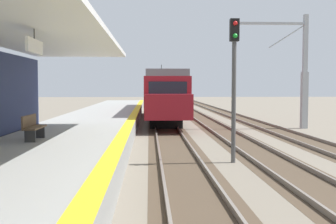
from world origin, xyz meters
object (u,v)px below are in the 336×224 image
(approaching_train, at_px, (163,94))
(rail_signal_post, at_px, (234,75))
(catenary_pylon_far_side, at_px, (300,74))
(platform_bench, at_px, (33,127))

(approaching_train, height_order, rail_signal_post, rail_signal_post)
(approaching_train, distance_m, rail_signal_post, 18.72)
(approaching_train, height_order, catenary_pylon_far_side, catenary_pylon_far_side)
(rail_signal_post, relative_size, catenary_pylon_far_side, 0.69)
(catenary_pylon_far_side, height_order, platform_bench, catenary_pylon_far_side)
(approaching_train, distance_m, catenary_pylon_far_side, 11.15)
(rail_signal_post, xyz_separation_m, catenary_pylon_far_side, (6.92, 11.97, 0.41))
(rail_signal_post, height_order, platform_bench, rail_signal_post)
(rail_signal_post, bearing_deg, catenary_pylon_far_side, 59.96)
(approaching_train, xyz_separation_m, platform_bench, (-5.21, -18.78, -0.80))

